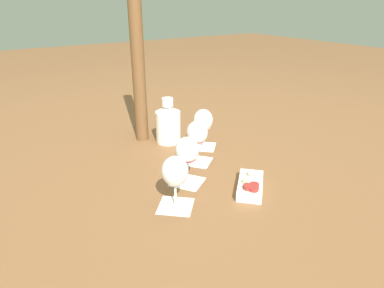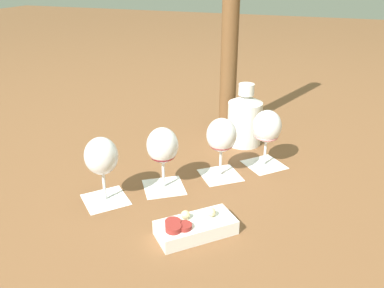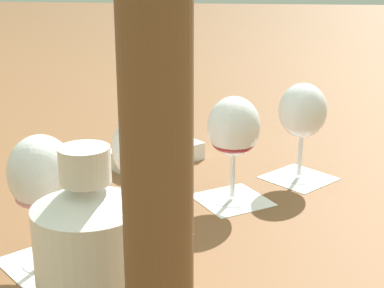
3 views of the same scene
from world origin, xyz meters
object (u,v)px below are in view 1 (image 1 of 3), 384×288
at_px(wine_glass_0, 203,122).
at_px(wine_glass_3, 175,174).
at_px(ceramic_vase, 168,123).
at_px(snack_dish, 250,185).
at_px(wine_glass_1, 197,135).
at_px(umbrella_pole, 138,55).
at_px(wine_glass_2, 187,152).

bearing_deg(wine_glass_0, wine_glass_3, -45.58).
relative_size(ceramic_vase, snack_dish, 1.13).
bearing_deg(wine_glass_1, wine_glass_0, 135.93).
relative_size(ceramic_vase, umbrella_pole, 0.27).
xyz_separation_m(wine_glass_0, wine_glass_1, (0.11, -0.10, -0.00)).
bearing_deg(wine_glass_2, ceramic_vase, 159.95).
height_order(snack_dish, umbrella_pole, umbrella_pole).
xyz_separation_m(wine_glass_1, snack_dish, (0.28, 0.02, -0.10)).
relative_size(wine_glass_1, umbrella_pole, 0.22).
bearing_deg(snack_dish, wine_glass_3, -102.30).
relative_size(wine_glass_0, ceramic_vase, 0.83).
bearing_deg(umbrella_pole, wine_glass_0, 38.47).
height_order(wine_glass_0, umbrella_pole, umbrella_pole).
bearing_deg(snack_dish, wine_glass_2, -138.37).
distance_m(wine_glass_0, snack_dish, 0.41).
xyz_separation_m(ceramic_vase, umbrella_pole, (-0.09, -0.09, 0.30)).
xyz_separation_m(wine_glass_1, wine_glass_3, (0.23, -0.24, 0.00)).
bearing_deg(ceramic_vase, snack_dish, 1.70).
bearing_deg(wine_glass_0, umbrella_pole, -141.53).
height_order(wine_glass_1, wine_glass_3, same).
xyz_separation_m(wine_glass_2, wine_glass_3, (0.11, -0.11, 0.00)).
relative_size(wine_glass_1, ceramic_vase, 0.83).
bearing_deg(wine_glass_1, snack_dish, 4.92).
bearing_deg(ceramic_vase, wine_glass_1, -2.06).
relative_size(wine_glass_3, ceramic_vase, 0.83).
bearing_deg(wine_glass_2, wine_glass_0, 134.77).
bearing_deg(ceramic_vase, wine_glass_2, -20.05).
relative_size(wine_glass_0, wine_glass_1, 1.00).
height_order(wine_glass_2, wine_glass_3, same).
xyz_separation_m(snack_dish, umbrella_pole, (-0.62, -0.10, 0.36)).
height_order(wine_glass_1, ceramic_vase, ceramic_vase).
distance_m(ceramic_vase, umbrella_pole, 0.32).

